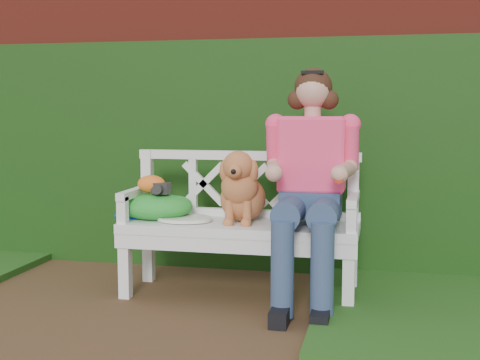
# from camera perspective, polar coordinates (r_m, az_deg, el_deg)

# --- Properties ---
(ground) EXTENTS (60.00, 60.00, 0.00)m
(ground) POSITION_cam_1_polar(r_m,az_deg,el_deg) (3.53, -13.06, -13.65)
(ground) COLOR #4A3420
(brick_wall) EXTENTS (10.00, 0.30, 2.20)m
(brick_wall) POSITION_cam_1_polar(r_m,az_deg,el_deg) (5.10, -4.13, 5.22)
(brick_wall) COLOR maroon
(brick_wall) RESTS_ON ground
(ivy_hedge) EXTENTS (10.00, 0.18, 1.70)m
(ivy_hedge) POSITION_cam_1_polar(r_m,az_deg,el_deg) (4.90, -4.84, 2.24)
(ivy_hedge) COLOR #16370D
(ivy_hedge) RESTS_ON ground
(garden_bench) EXTENTS (1.60, 0.66, 0.48)m
(garden_bench) POSITION_cam_1_polar(r_m,az_deg,el_deg) (4.14, 0.00, -7.03)
(garden_bench) COLOR white
(garden_bench) RESTS_ON ground
(seated_woman) EXTENTS (0.78, 0.93, 1.45)m
(seated_woman) POSITION_cam_1_polar(r_m,az_deg,el_deg) (3.97, 6.32, -0.56)
(seated_woman) COLOR #C84645
(seated_woman) RESTS_ON ground
(dog) EXTENTS (0.41, 0.49, 0.47)m
(dog) POSITION_cam_1_polar(r_m,az_deg,el_deg) (4.07, 0.18, -0.50)
(dog) COLOR #AB6A30
(dog) RESTS_ON garden_bench
(tennis_racket) EXTENTS (0.74, 0.54, 0.03)m
(tennis_racket) POSITION_cam_1_polar(r_m,az_deg,el_deg) (4.15, -5.39, -3.42)
(tennis_racket) COLOR silver
(tennis_racket) RESTS_ON garden_bench
(green_bag) EXTENTS (0.60, 0.54, 0.17)m
(green_bag) POSITION_cam_1_polar(r_m,az_deg,el_deg) (4.25, -7.52, -2.29)
(green_bag) COLOR #2B7426
(green_bag) RESTS_ON garden_bench
(camera_item) EXTENTS (0.11, 0.09, 0.07)m
(camera_item) POSITION_cam_1_polar(r_m,az_deg,el_deg) (4.20, -7.04, -0.73)
(camera_item) COLOR #272727
(camera_item) RESTS_ON green_bag
(baseball_glove) EXTENTS (0.22, 0.20, 0.12)m
(baseball_glove) POSITION_cam_1_polar(r_m,az_deg,el_deg) (4.24, -7.87, -0.36)
(baseball_glove) COLOR orange
(baseball_glove) RESTS_ON green_bag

